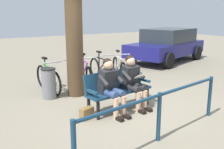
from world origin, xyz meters
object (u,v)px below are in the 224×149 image
object	(u,v)px
tree_trunk	(74,38)
person_reading	(133,79)
litter_bin	(49,83)
parked_car	(167,44)
person_companion	(111,84)
bicycle_silver	(119,68)
handbag	(87,113)
bicycle_purple	(71,75)
bench	(117,87)
bicycle_orange	(85,73)
bicycle_green	(48,79)
bicycle_red	(102,69)

from	to	relation	value
tree_trunk	person_reading	bearing A→B (deg)	112.53
litter_bin	parked_car	bearing A→B (deg)	-162.15
person_companion	bicycle_silver	distance (m)	3.12
handbag	bicycle_silver	bearing A→B (deg)	-137.26
person_companion	litter_bin	distance (m)	1.91
person_companion	bicycle_purple	xyz separation A→B (m)	(-0.22, -2.41, -0.30)
bench	tree_trunk	size ratio (longest dim) A/B	0.54
bicycle_orange	parked_car	world-z (taller)	parked_car
person_reading	person_companion	xyz separation A→B (m)	(0.64, 0.05, -0.00)
handbag	tree_trunk	xyz separation A→B (m)	(-0.56, -1.58, 1.40)
bicycle_silver	parked_car	distance (m)	4.02
person_reading	litter_bin	world-z (taller)	person_reading
bench	bicycle_green	xyz separation A→B (m)	(0.79, -2.19, -0.15)
bicycle_orange	bicycle_green	distance (m)	1.20
tree_trunk	bicycle_silver	bearing A→B (deg)	-158.69
bench	bicycle_silver	bearing A→B (deg)	-131.33
bicycle_purple	bicycle_orange	bearing A→B (deg)	113.18
bicycle_red	bicycle_purple	bearing A→B (deg)	-78.82
bicycle_orange	bicycle_purple	xyz separation A→B (m)	(0.49, 0.02, 0.00)
tree_trunk	bicycle_green	distance (m)	1.47
bench	person_reading	size ratio (longest dim) A/B	1.36
bicycle_orange	parked_car	size ratio (longest dim) A/B	0.36
bench	bicycle_red	bearing A→B (deg)	-118.94
person_companion	bicycle_purple	distance (m)	2.44
bicycle_green	bicycle_purple	bearing A→B (deg)	91.74
person_companion	litter_bin	xyz separation A→B (m)	(0.70, -1.76, -0.27)
bench	litter_bin	distance (m)	1.87
litter_bin	bicycle_silver	xyz separation A→B (m)	(-2.68, -0.63, -0.03)
bicycle_silver	bench	bearing A→B (deg)	-15.43
tree_trunk	bicycle_purple	xyz separation A→B (m)	(-0.24, -0.79, -1.16)
person_reading	person_companion	bearing A→B (deg)	-0.05
bicycle_silver	bicycle_orange	bearing A→B (deg)	-70.07
tree_trunk	handbag	bearing A→B (deg)	70.55
litter_bin	bicycle_orange	bearing A→B (deg)	-154.54
litter_bin	bicycle_red	distance (m)	2.25
bench	handbag	size ratio (longest dim) A/B	5.44
bicycle_red	parked_car	bearing A→B (deg)	110.08
bicycle_red	bicycle_purple	size ratio (longest dim) A/B	1.05
bicycle_purple	tree_trunk	bearing A→B (deg)	4.10
person_reading	tree_trunk	world-z (taller)	tree_trunk
handbag	litter_bin	xyz separation A→B (m)	(0.13, -1.72, 0.27)
handbag	bicycle_green	distance (m)	2.35
bicycle_red	bicycle_green	world-z (taller)	same
person_companion	handbag	world-z (taller)	person_companion
bench	bicycle_green	world-z (taller)	bicycle_green
handbag	bicycle_orange	world-z (taller)	bicycle_orange
bench	bicycle_orange	bearing A→B (deg)	-104.42
person_companion	bicycle_orange	bearing A→B (deg)	-110.55
tree_trunk	bicycle_purple	bearing A→B (deg)	-106.57
bench	person_reading	distance (m)	0.39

